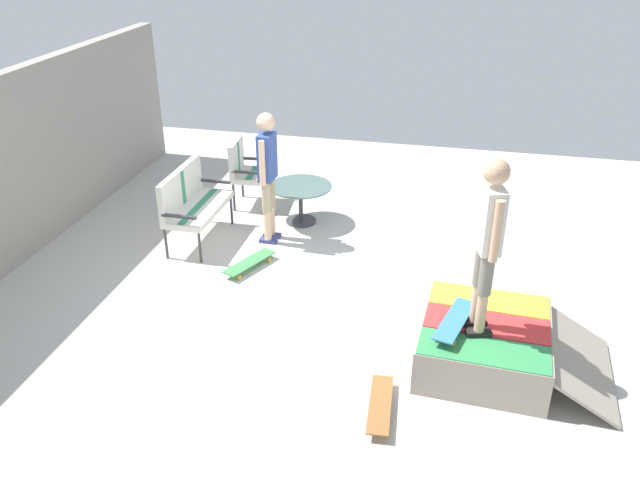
{
  "coord_description": "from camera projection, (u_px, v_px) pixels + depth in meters",
  "views": [
    {
      "loc": [
        -6.15,
        -1.51,
        4.14
      ],
      "look_at": [
        0.36,
        -0.01,
        0.7
      ],
      "focal_mm": 36.65,
      "sensor_mm": 36.0,
      "label": 1
    }
  ],
  "objects": [
    {
      "name": "patio_bench",
      "position": [
        190.0,
        199.0,
        8.77
      ],
      "size": [
        1.25,
        0.56,
        1.02
      ],
      "color": "#38383D",
      "rests_on": "ground_plane"
    },
    {
      "name": "skate_ramp",
      "position": [
        487.0,
        344.0,
        6.51
      ],
      "size": [
        1.45,
        1.94,
        0.48
      ],
      "color": "gray",
      "rests_on": "ground_plane"
    },
    {
      "name": "skateboard_by_bench",
      "position": [
        250.0,
        263.0,
        8.3
      ],
      "size": [
        0.81,
        0.51,
        0.1
      ],
      "color": "#3F8C4C",
      "rests_on": "ground_plane"
    },
    {
      "name": "ground_plane",
      "position": [
        312.0,
        311.0,
        7.54
      ],
      "size": [
        12.0,
        12.0,
        0.1
      ],
      "primitive_type": "cube",
      "color": "beige"
    },
    {
      "name": "person_skater",
      "position": [
        488.0,
        235.0,
        5.84
      ],
      "size": [
        0.46,
        0.31,
        1.75
      ],
      "color": "black",
      "rests_on": "skate_ramp"
    },
    {
      "name": "skateboard_on_ramp",
      "position": [
        455.0,
        321.0,
        6.29
      ],
      "size": [
        0.82,
        0.4,
        0.1
      ],
      "color": "#3372B2",
      "rests_on": "skate_ramp"
    },
    {
      "name": "patio_table",
      "position": [
        301.0,
        196.0,
        9.38
      ],
      "size": [
        0.9,
        0.9,
        0.57
      ],
      "color": "#38383D",
      "rests_on": "ground_plane"
    },
    {
      "name": "person_watching",
      "position": [
        267.0,
        168.0,
        8.56
      ],
      "size": [
        0.48,
        0.25,
        1.8
      ],
      "color": "navy",
      "rests_on": "ground_plane"
    },
    {
      "name": "skateboard_spare",
      "position": [
        380.0,
        405.0,
        5.94
      ],
      "size": [
        0.81,
        0.26,
        0.1
      ],
      "color": "brown",
      "rests_on": "ground_plane"
    },
    {
      "name": "patio_chair_near_house",
      "position": [
        245.0,
        167.0,
        9.85
      ],
      "size": [
        0.67,
        0.6,
        1.02
      ],
      "color": "#38383D",
      "rests_on": "ground_plane"
    }
  ]
}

